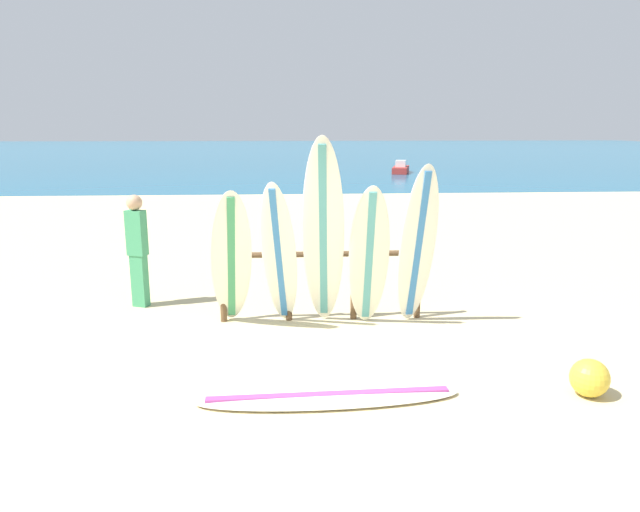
{
  "coord_description": "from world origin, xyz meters",
  "views": [
    {
      "loc": [
        -0.67,
        -4.93,
        2.69
      ],
      "look_at": [
        -0.16,
        3.11,
        0.85
      ],
      "focal_mm": 32.32,
      "sensor_mm": 36.0,
      "label": 1
    }
  ],
  "objects_px": {
    "surfboard_rack": "(321,273)",
    "surfboard_leaning_left": "(279,255)",
    "surfboard_leaning_far_left": "(231,259)",
    "beach_ball": "(590,378)",
    "surfboard_lying_on_sand": "(329,397)",
    "surfboard_leaning_center": "(369,257)",
    "surfboard_leaning_center_left": "(323,234)",
    "small_boat_offshore": "(401,168)",
    "surfboard_leaning_center_right": "(417,246)",
    "beachgoer_standing": "(137,246)"
  },
  "relations": [
    {
      "from": "surfboard_leaning_center",
      "to": "surfboard_lying_on_sand",
      "type": "distance_m",
      "value": 2.39
    },
    {
      "from": "surfboard_lying_on_sand",
      "to": "beach_ball",
      "type": "height_order",
      "value": "beach_ball"
    },
    {
      "from": "surfboard_lying_on_sand",
      "to": "small_boat_offshore",
      "type": "bearing_deg",
      "value": 77.13
    },
    {
      "from": "beach_ball",
      "to": "small_boat_offshore",
      "type": "bearing_deg",
      "value": 82.42
    },
    {
      "from": "surfboard_leaning_center_right",
      "to": "surfboard_leaning_center",
      "type": "bearing_deg",
      "value": -174.13
    },
    {
      "from": "surfboard_leaning_center",
      "to": "small_boat_offshore",
      "type": "bearing_deg",
      "value": 77.6
    },
    {
      "from": "surfboard_rack",
      "to": "surfboard_leaning_left",
      "type": "bearing_deg",
      "value": -151.08
    },
    {
      "from": "surfboard_rack",
      "to": "beach_ball",
      "type": "height_order",
      "value": "surfboard_rack"
    },
    {
      "from": "beachgoer_standing",
      "to": "surfboard_leaning_center_left",
      "type": "bearing_deg",
      "value": -23.25
    },
    {
      "from": "surfboard_rack",
      "to": "surfboard_leaning_center_left",
      "type": "distance_m",
      "value": 0.71
    },
    {
      "from": "surfboard_rack",
      "to": "surfboard_leaning_left",
      "type": "xyz_separation_m",
      "value": [
        -0.58,
        -0.32,
        0.33
      ]
    },
    {
      "from": "surfboard_leaning_far_left",
      "to": "beach_ball",
      "type": "distance_m",
      "value": 4.43
    },
    {
      "from": "surfboard_leaning_far_left",
      "to": "surfboard_lying_on_sand",
      "type": "distance_m",
      "value": 2.59
    },
    {
      "from": "surfboard_leaning_far_left",
      "to": "surfboard_leaning_center_left",
      "type": "height_order",
      "value": "surfboard_leaning_center_left"
    },
    {
      "from": "surfboard_leaning_far_left",
      "to": "beach_ball",
      "type": "relative_size",
      "value": 4.98
    },
    {
      "from": "surfboard_rack",
      "to": "surfboard_leaning_center",
      "type": "height_order",
      "value": "surfboard_leaning_center"
    },
    {
      "from": "surfboard_lying_on_sand",
      "to": "surfboard_leaning_center",
      "type": "bearing_deg",
      "value": 71.58
    },
    {
      "from": "surfboard_leaning_far_left",
      "to": "surfboard_leaning_left",
      "type": "height_order",
      "value": "surfboard_leaning_left"
    },
    {
      "from": "surfboard_rack",
      "to": "beach_ball",
      "type": "distance_m",
      "value": 3.63
    },
    {
      "from": "surfboard_leaning_far_left",
      "to": "surfboard_leaning_center_left",
      "type": "distance_m",
      "value": 1.25
    },
    {
      "from": "surfboard_leaning_center_left",
      "to": "small_boat_offshore",
      "type": "relative_size",
      "value": 0.94
    },
    {
      "from": "surfboard_leaning_center",
      "to": "beachgoer_standing",
      "type": "xyz_separation_m",
      "value": [
        -3.3,
        1.17,
        -0.05
      ]
    },
    {
      "from": "surfboard_leaning_center_left",
      "to": "small_boat_offshore",
      "type": "distance_m",
      "value": 26.46
    },
    {
      "from": "surfboard_rack",
      "to": "surfboard_leaning_center_right",
      "type": "distance_m",
      "value": 1.37
    },
    {
      "from": "surfboard_leaning_center",
      "to": "small_boat_offshore",
      "type": "distance_m",
      "value": 26.33
    },
    {
      "from": "surfboard_leaning_center",
      "to": "surfboard_lying_on_sand",
      "type": "bearing_deg",
      "value": -108.42
    },
    {
      "from": "surfboard_rack",
      "to": "surfboard_leaning_far_left",
      "type": "xyz_separation_m",
      "value": [
        -1.21,
        -0.32,
        0.29
      ]
    },
    {
      "from": "surfboard_leaning_center_left",
      "to": "surfboard_rack",
      "type": "bearing_deg",
      "value": 89.94
    },
    {
      "from": "surfboard_leaning_center",
      "to": "beach_ball",
      "type": "relative_size",
      "value": 5.06
    },
    {
      "from": "beach_ball",
      "to": "beachgoer_standing",
      "type": "bearing_deg",
      "value": 147.63
    },
    {
      "from": "surfboard_leaning_center_right",
      "to": "beach_ball",
      "type": "relative_size",
      "value": 5.72
    },
    {
      "from": "small_boat_offshore",
      "to": "beachgoer_standing",
      "type": "bearing_deg",
      "value": -110.04
    },
    {
      "from": "small_boat_offshore",
      "to": "beach_ball",
      "type": "bearing_deg",
      "value": -97.58
    },
    {
      "from": "beachgoer_standing",
      "to": "surfboard_leaning_center",
      "type": "bearing_deg",
      "value": -19.53
    },
    {
      "from": "beachgoer_standing",
      "to": "beach_ball",
      "type": "distance_m",
      "value": 6.25
    },
    {
      "from": "surfboard_leaning_left",
      "to": "beach_ball",
      "type": "height_order",
      "value": "surfboard_leaning_left"
    },
    {
      "from": "surfboard_leaning_left",
      "to": "surfboard_leaning_center_left",
      "type": "height_order",
      "value": "surfboard_leaning_center_left"
    },
    {
      "from": "surfboard_lying_on_sand",
      "to": "surfboard_leaning_center_left",
      "type": "bearing_deg",
      "value": 87.59
    },
    {
      "from": "surfboard_leaning_left",
      "to": "surfboard_lying_on_sand",
      "type": "relative_size",
      "value": 0.76
    },
    {
      "from": "surfboard_leaning_center_left",
      "to": "surfboard_leaning_center",
      "type": "bearing_deg",
      "value": -1.18
    },
    {
      "from": "surfboard_leaning_center_right",
      "to": "beachgoer_standing",
      "type": "relative_size",
      "value": 1.31
    },
    {
      "from": "surfboard_leaning_left",
      "to": "surfboard_leaning_center",
      "type": "bearing_deg",
      "value": -2.95
    },
    {
      "from": "beach_ball",
      "to": "surfboard_leaning_center_right",
      "type": "bearing_deg",
      "value": 119.99
    },
    {
      "from": "surfboard_leaning_center",
      "to": "surfboard_rack",
      "type": "bearing_deg",
      "value": 147.67
    },
    {
      "from": "surfboard_lying_on_sand",
      "to": "beachgoer_standing",
      "type": "xyz_separation_m",
      "value": [
        -2.6,
        3.25,
        0.9
      ]
    },
    {
      "from": "surfboard_rack",
      "to": "surfboard_leaning_center",
      "type": "distance_m",
      "value": 0.78
    },
    {
      "from": "surfboard_leaning_far_left",
      "to": "surfboard_leaning_center",
      "type": "xyz_separation_m",
      "value": [
        1.81,
        -0.06,
        0.02
      ]
    },
    {
      "from": "surfboard_rack",
      "to": "surfboard_leaning_center_right",
      "type": "relative_size",
      "value": 1.28
    },
    {
      "from": "surfboard_rack",
      "to": "small_boat_offshore",
      "type": "xyz_separation_m",
      "value": [
        6.26,
        25.32,
        -0.43
      ]
    },
    {
      "from": "surfboard_lying_on_sand",
      "to": "small_boat_offshore",
      "type": "xyz_separation_m",
      "value": [
        6.35,
        27.79,
        0.22
      ]
    }
  ]
}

